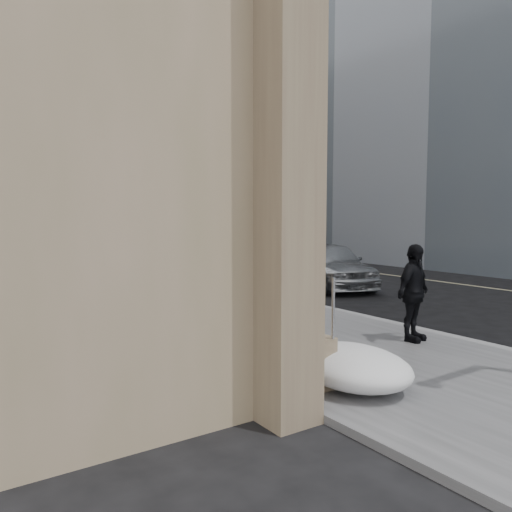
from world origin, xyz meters
The scene contains 15 objects.
ground centered at (0.00, 0.00, 0.00)m, with size 140.00×140.00×0.00m, color black.
sidewalk centered at (0.00, 10.00, 0.06)m, with size 5.00×80.00×0.12m, color #49494B.
curb centered at (2.62, 10.00, 0.06)m, with size 0.24×80.00×0.12m, color slate.
lane_line centered at (10.50, 10.00, 0.01)m, with size 0.15×70.00×0.01m, color #BFB78C.
far_podium centered at (15.50, 10.00, 2.00)m, with size 2.00×80.00×4.00m, color #745F4B.
bg_building_mid centered at (4.00, 60.00, 14.00)m, with size 30.00×12.00×28.00m, color slate.
streetlight_mid centered at (2.74, 14.00, 4.58)m, with size 1.71×0.24×8.00m.
streetlight_far centered at (2.74, 34.00, 4.58)m, with size 1.71×0.24×8.00m.
traffic_signal centered at (2.07, 22.00, 4.00)m, with size 4.10×0.22×6.00m.
snow_bank centered at (-1.42, 8.11, 0.47)m, with size 1.70×18.10×0.76m.
mounted_horse_left centered at (-1.37, 1.51, 1.21)m, with size 1.34×2.54×2.69m.
mounted_horse_right centered at (1.42, 5.41, 1.20)m, with size 1.71×1.89×2.63m.
pedestrian centered at (1.56, -0.77, 1.11)m, with size 1.17×0.49×1.99m, color black.
car_silver centered at (5.78, 6.31, 0.85)m, with size 2.00×4.98×1.70m, color #ACAFB4.
car_grey centered at (11.17, 18.84, 0.71)m, with size 1.98×4.88×1.42m, color #5C5D64.
Camera 1 is at (-6.75, -7.28, 2.73)m, focal length 35.00 mm.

